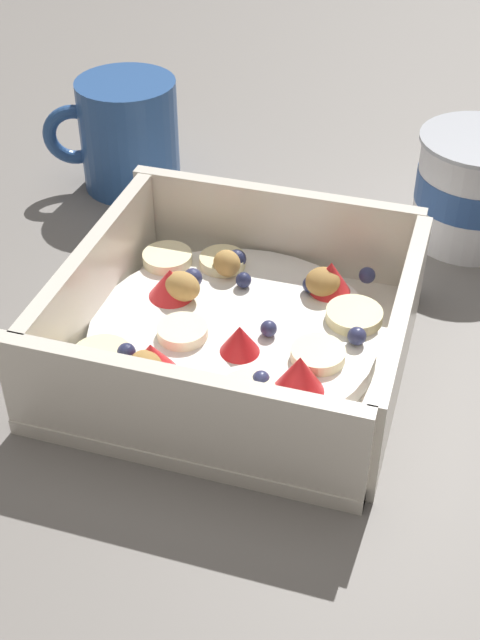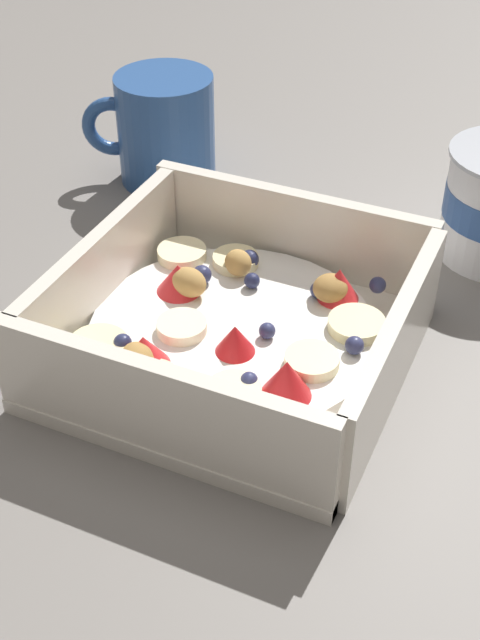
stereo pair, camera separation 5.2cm
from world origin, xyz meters
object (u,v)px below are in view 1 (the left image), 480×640
Objects in this scene: spoon at (87,263)px; fruit_bowl at (239,331)px; coffee_mug at (127,134)px; yogurt_cup at (474,188)px.

fruit_bowl is at bearing -25.39° from spoon.
coffee_mug is at bearing 98.20° from spoon.
fruit_bowl is 1.92× the size of coffee_mug.
fruit_bowl is at bearing -123.63° from yogurt_cup.
fruit_bowl is at bearing -51.02° from coffee_mug.
yogurt_cup reaches higher than spoon.
coffee_mug reaches higher than fruit_bowl.
coffee_mug reaches higher than yogurt_cup.
yogurt_cup reaches higher than fruit_bowl.
spoon is 0.13m from coffee_mug.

